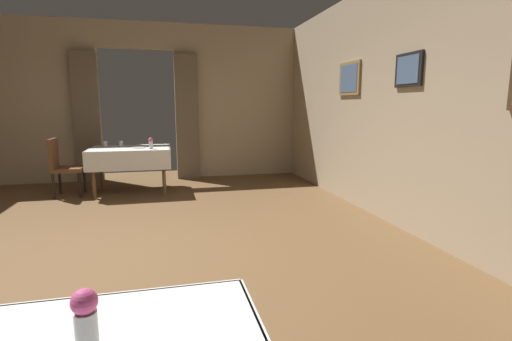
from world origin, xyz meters
The scene contains 10 objects.
ground centered at (0.00, 0.00, 0.00)m, with size 10.08×10.08×0.00m, color brown.
wall_right centered at (3.20, 0.00, 1.50)m, with size 0.16×8.40×3.00m.
wall_back centered at (0.00, 4.18, 1.51)m, with size 6.40×0.27×3.00m.
dining_table_mid centered at (-0.10, 3.02, 0.65)m, with size 1.30×1.02×0.75m.
chair_mid_left centered at (-1.13, 2.94, 0.52)m, with size 0.44×0.44×0.93m.
flower_vase_near centered at (0.23, -2.64, 0.86)m, with size 0.07×0.07×0.21m.
flower_vase_mid centered at (0.25, 2.73, 0.85)m, with size 0.07×0.07×0.18m.
plate_mid_b centered at (0.04, 2.92, 0.76)m, with size 0.21×0.21×0.01m, color white.
glass_mid_c centered at (-0.26, 3.25, 0.80)m, with size 0.07×0.07×0.10m, color silver.
glass_mid_d centered at (-0.52, 3.31, 0.80)m, with size 0.07×0.07×0.09m, color silver.
Camera 1 is at (0.45, -3.66, 1.44)m, focal length 26.92 mm.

